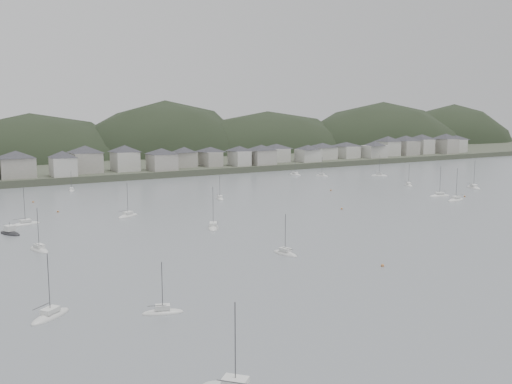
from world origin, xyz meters
TOP-DOWN VIEW (x-y plane):
  - ground at (0.00, 0.00)m, footprint 900.00×900.00m
  - far_shore_land at (0.00, 295.00)m, footprint 900.00×250.00m
  - forested_ridge at (4.83, 269.40)m, footprint 851.55×103.94m
  - waterfront_town at (50.59, 183.34)m, footprint 451.48×28.46m
  - sailboat_lead at (-72.91, 13.84)m, footprint 7.58×6.56m
  - moored_fleet at (4.16, 60.96)m, footprint 252.58×177.96m
  - motor_launch_far at (-69.87, 79.03)m, footprint 5.50×8.04m
  - mooring_buoys at (8.59, 64.19)m, footprint 136.55×145.46m

SIDE VIEW (x-z plane):
  - forested_ridge at x=4.83m, z-range -62.57..40.00m
  - ground at x=0.00m, z-range 0.00..0.00m
  - mooring_buoys at x=8.59m, z-range -0.20..0.50m
  - moored_fleet at x=4.16m, z-range -6.20..6.56m
  - sailboat_lead at x=-72.91m, z-range -5.06..5.42m
  - motor_launch_far at x=-69.87m, z-range -1.62..2.20m
  - far_shore_land at x=0.00m, z-range 0.00..3.00m
  - waterfront_town at x=50.59m, z-range 2.20..15.12m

